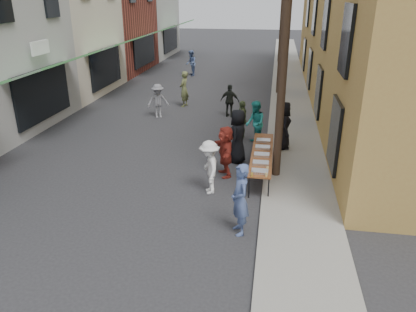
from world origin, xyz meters
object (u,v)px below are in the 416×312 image
(catering_tray_sausage, at_px, (260,171))
(guest_front_c, at_px, (255,123))
(utility_pole_near, at_px, (285,39))
(guest_front_a, at_px, (238,136))
(utility_pole_far, at_px, (282,8))
(utility_pole_mid, at_px, (283,16))
(server, at_px, (283,125))
(serving_table, at_px, (262,154))

(catering_tray_sausage, distance_m, guest_front_c, 4.42)
(utility_pole_near, relative_size, guest_front_a, 4.59)
(utility_pole_far, bearing_deg, utility_pole_near, -90.00)
(catering_tray_sausage, bearing_deg, guest_front_a, 109.91)
(utility_pole_near, distance_m, guest_front_a, 3.96)
(utility_pole_mid, height_order, server, utility_pole_mid)
(utility_pole_mid, xyz_separation_m, catering_tray_sausage, (-0.50, -13.41, -3.71))
(serving_table, height_order, server, server)
(serving_table, bearing_deg, server, 73.14)
(serving_table, distance_m, guest_front_a, 1.30)
(utility_pole_near, bearing_deg, serving_table, 154.34)
(utility_pole_mid, height_order, serving_table, utility_pole_mid)
(utility_pole_far, xyz_separation_m, catering_tray_sausage, (-0.50, -25.41, -3.71))
(utility_pole_mid, relative_size, catering_tray_sausage, 18.00)
(utility_pole_mid, distance_m, utility_pole_far, 12.00)
(guest_front_c, bearing_deg, catering_tray_sausage, -10.59)
(guest_front_c, relative_size, server, 0.98)
(utility_pole_mid, xyz_separation_m, guest_front_c, (-0.90, -9.01, -3.60))
(utility_pole_mid, bearing_deg, utility_pole_near, -90.00)
(server, bearing_deg, utility_pole_near, 164.27)
(catering_tray_sausage, distance_m, guest_front_a, 2.70)
(utility_pole_mid, relative_size, guest_front_a, 4.59)
(utility_pole_mid, distance_m, guest_front_c, 9.75)
(utility_pole_mid, xyz_separation_m, guest_front_a, (-1.42, -10.88, -3.52))
(utility_pole_far, bearing_deg, utility_pole_mid, -90.00)
(utility_pole_near, relative_size, server, 4.89)
(utility_pole_far, bearing_deg, guest_front_c, -92.45)
(utility_pole_far, bearing_deg, serving_table, -91.21)
(catering_tray_sausage, xyz_separation_m, server, (0.70, 3.96, 0.23))
(utility_pole_far, bearing_deg, server, -89.47)
(utility_pole_far, distance_m, serving_table, 24.07)
(utility_pole_mid, height_order, guest_front_c, utility_pole_mid)
(utility_pole_near, distance_m, utility_pole_mid, 12.00)
(utility_pole_far, distance_m, guest_front_a, 23.19)
(utility_pole_far, relative_size, serving_table, 2.25)
(serving_table, bearing_deg, guest_front_c, 98.28)
(utility_pole_near, distance_m, catering_tray_sausage, 4.00)
(serving_table, xyz_separation_m, guest_front_a, (-0.92, 0.88, 0.27))
(guest_front_c, bearing_deg, server, 52.44)
(catering_tray_sausage, height_order, server, server)
(utility_pole_mid, height_order, utility_pole_far, same)
(serving_table, height_order, guest_front_a, guest_front_a)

